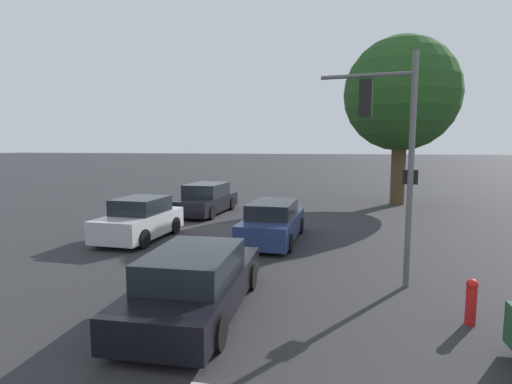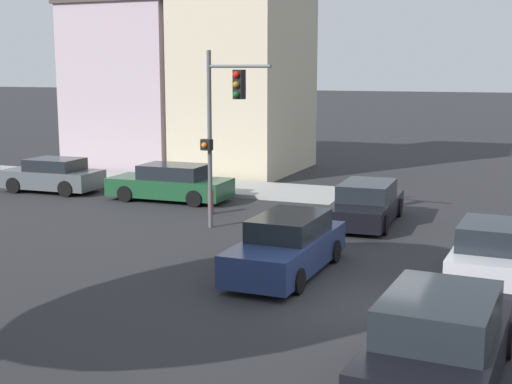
% 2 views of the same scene
% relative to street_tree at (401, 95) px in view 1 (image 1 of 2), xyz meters
% --- Properties ---
extents(ground_plane, '(300.00, 300.00, 0.00)m').
position_rel_street_tree_xyz_m(ground_plane, '(9.05, -8.06, -6.40)').
color(ground_plane, '#28282B').
extents(street_tree, '(6.54, 6.54, 9.71)m').
position_rel_street_tree_xyz_m(street_tree, '(0.00, 0.00, 0.00)').
color(street_tree, '#4C3823').
rests_on(street_tree, ground_plane).
extents(traffic_signal, '(0.49, 2.40, 5.67)m').
position_rel_street_tree_xyz_m(traffic_signal, '(14.57, -2.03, -2.70)').
color(traffic_signal, '#515456').
rests_on(traffic_signal, ground_plane).
extents(crossing_car_0, '(3.91, 1.98, 1.55)m').
position_rel_street_tree_xyz_m(crossing_car_0, '(11.47, -10.49, -5.67)').
color(crossing_car_0, '#B7B7BC').
rests_on(crossing_car_0, ground_plane).
extents(crossing_car_1, '(4.85, 2.20, 1.54)m').
position_rel_street_tree_xyz_m(crossing_car_1, '(5.57, -10.02, -5.68)').
color(crossing_car_1, black).
rests_on(crossing_car_1, ground_plane).
extents(crossing_car_2, '(4.74, 1.88, 1.47)m').
position_rel_street_tree_xyz_m(crossing_car_2, '(10.65, -5.59, -5.71)').
color(crossing_car_2, navy).
rests_on(crossing_car_2, ground_plane).
extents(crossing_car_3, '(4.84, 2.10, 1.36)m').
position_rel_street_tree_xyz_m(crossing_car_3, '(17.23, -6.05, -5.75)').
color(crossing_car_3, black).
rests_on(crossing_car_3, ground_plane).
extents(fire_hydrant, '(0.22, 0.22, 0.92)m').
position_rel_street_tree_xyz_m(fire_hydrant, '(16.62, -0.60, -5.91)').
color(fire_hydrant, red).
rests_on(fire_hydrant, ground_plane).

